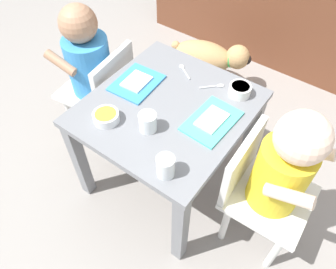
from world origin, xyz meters
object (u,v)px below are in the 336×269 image
object	(u,v)px
water_cup_left	(166,167)
veggie_bowl_far	(106,117)
food_tray_left	(137,82)
spoon_by_right_tray	(184,70)
water_cup_right	(148,123)
dining_table	(168,121)
food_tray_right	(212,121)
seated_child_right	(279,171)
seated_child_left	(90,63)
cereal_bowl_right_side	(240,90)
dog	(209,57)
spoon_by_left_tray	(214,86)

from	to	relation	value
water_cup_left	veggie_bowl_far	bearing A→B (deg)	169.31
food_tray_left	spoon_by_right_tray	world-z (taller)	food_tray_left
spoon_by_right_tray	water_cup_right	bearing A→B (deg)	-76.90
dining_table	food_tray_right	bearing A→B (deg)	8.72
food_tray_right	seated_child_right	bearing A→B (deg)	-6.77
seated_child_right	spoon_by_right_tray	size ratio (longest dim) A/B	7.76
seated_child_left	dining_table	bearing A→B (deg)	-5.06
seated_child_left	seated_child_right	bearing A→B (deg)	-2.96
veggie_bowl_far	cereal_bowl_right_side	world-z (taller)	cereal_bowl_right_side
seated_child_left	seated_child_right	distance (m)	0.88
dog	veggie_bowl_far	xyz separation A→B (m)	(0.07, -0.85, 0.29)
food_tray_left	veggie_bowl_far	world-z (taller)	veggie_bowl_far
seated_child_left	food_tray_left	world-z (taller)	seated_child_left
food_tray_left	food_tray_right	bearing A→B (deg)	-0.00
cereal_bowl_right_side	veggie_bowl_far	bearing A→B (deg)	-128.44
food_tray_left	water_cup_right	xyz separation A→B (m)	(0.18, -0.15, 0.02)
dog	dining_table	bearing A→B (deg)	-72.93
seated_child_left	dog	size ratio (longest dim) A/B	1.56
spoon_by_left_tray	water_cup_left	bearing A→B (deg)	-79.05
spoon_by_left_tray	spoon_by_right_tray	world-z (taller)	same
seated_child_left	spoon_by_left_tray	world-z (taller)	seated_child_left
dog	water_cup_right	size ratio (longest dim) A/B	6.60
food_tray_right	cereal_bowl_right_side	xyz separation A→B (m)	(0.01, 0.18, 0.02)
dining_table	spoon_by_right_tray	size ratio (longest dim) A/B	6.65
water_cup_left	water_cup_right	distance (m)	0.19
spoon_by_right_tray	cereal_bowl_right_side	bearing A→B (deg)	1.77
spoon_by_right_tray	dog	bearing A→B (deg)	106.57
water_cup_left	spoon_by_right_tray	size ratio (longest dim) A/B	0.83
veggie_bowl_far	spoon_by_right_tray	bearing A→B (deg)	80.35
veggie_bowl_far	spoon_by_left_tray	distance (m)	0.43
dog	seated_child_left	bearing A→B (deg)	-110.64
dining_table	seated_child_left	size ratio (longest dim) A/B	0.86
dog	food_tray_right	size ratio (longest dim) A/B	2.07
water_cup_right	spoon_by_right_tray	size ratio (longest dim) A/B	0.75
dog	cereal_bowl_right_side	bearing A→B (deg)	-50.26
food_tray_right	cereal_bowl_right_side	distance (m)	0.18
water_cup_right	veggie_bowl_far	size ratio (longest dim) A/B	0.74
seated_child_right	spoon_by_left_tray	bearing A→B (deg)	151.61
veggie_bowl_far	food_tray_right	bearing A→B (deg)	35.03
water_cup_right	spoon_by_left_tray	bearing A→B (deg)	77.13
dining_table	water_cup_left	bearing A→B (deg)	-55.34
dog	water_cup_right	distance (m)	0.88
veggie_bowl_far	dining_table	bearing A→B (deg)	54.66
food_tray_right	spoon_by_left_tray	xyz separation A→B (m)	(-0.09, 0.16, -0.00)
seated_child_left	spoon_by_right_tray	xyz separation A→B (m)	(0.38, 0.16, 0.04)
food_tray_right	water_cup_left	distance (m)	0.27
dog	food_tray_right	xyz separation A→B (m)	(0.37, -0.64, 0.28)
water_cup_right	veggie_bowl_far	world-z (taller)	water_cup_right
water_cup_right	cereal_bowl_right_side	distance (m)	0.37
dog	water_cup_right	world-z (taller)	water_cup_right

